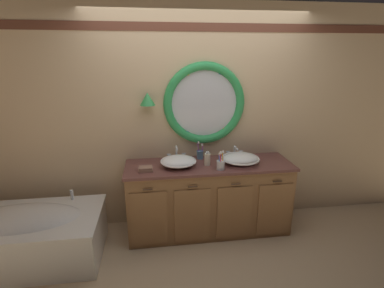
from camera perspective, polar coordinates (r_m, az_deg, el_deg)
ground_plane at (r=3.47m, az=2.61°, el=-18.77°), size 14.00×14.00×0.00m
back_wall_assembly at (r=3.46m, az=1.19°, el=5.22°), size 6.40×0.26×2.60m
vanity_counter at (r=3.48m, az=3.29°, el=-10.42°), size 1.90×0.61×0.85m
bathtub at (r=3.51m, az=-30.38°, el=-15.11°), size 1.55×0.84×0.59m
sink_basin_left at (r=3.21m, az=-2.71°, el=-3.42°), size 0.40×0.40×0.12m
sink_basin_right at (r=3.35m, az=9.50°, el=-2.84°), size 0.44×0.44×0.11m
faucet_set_left at (r=3.42m, az=-3.08°, el=-2.00°), size 0.23×0.13×0.17m
faucet_set_right at (r=3.55m, az=8.42°, el=-1.59°), size 0.21×0.15×0.14m
toothbrush_holder_left at (r=3.44m, az=1.59°, el=-2.02°), size 0.09×0.09×0.21m
toothbrush_holder_right at (r=3.14m, az=5.67°, el=-4.02°), size 0.09×0.09×0.21m
soap_dispenser at (r=3.24m, az=3.04°, el=-2.96°), size 0.07×0.07×0.17m
folded_hand_towel at (r=3.14m, az=-9.14°, el=-4.85°), size 0.15×0.12×0.04m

